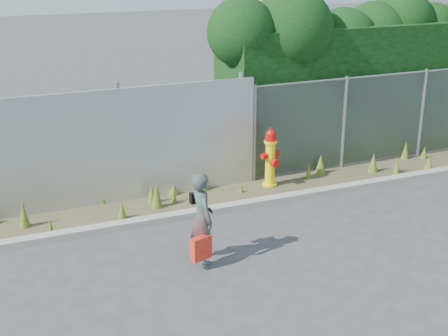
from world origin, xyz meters
name	(u,v)px	position (x,y,z in m)	size (l,w,h in m)	color
ground	(275,251)	(0.00, 0.00, 0.00)	(80.00, 80.00, 0.00)	#3C3C3E
curb	(230,207)	(0.00, 1.80, 0.06)	(16.00, 0.22, 0.12)	gray
weed_strip	(199,194)	(-0.38, 2.47, 0.13)	(16.00, 1.31, 0.53)	#474028
corrugated_fence	(36,156)	(-3.25, 3.01, 1.10)	(8.50, 0.21, 2.30)	#A8ABAF
chainlink_fence	(384,118)	(4.25, 3.00, 1.03)	(6.50, 0.07, 2.05)	gray
hedge	(364,65)	(4.32, 4.00, 2.05)	(7.78, 2.01, 3.84)	black
fire_hydrant	(270,158)	(1.23, 2.60, 0.60)	(0.41, 0.37, 1.24)	yellow
woman	(202,218)	(-1.19, 0.15, 0.73)	(0.53, 0.35, 1.45)	#116B67
red_tote_bag	(201,248)	(-1.31, -0.08, 0.35)	(0.33, 0.12, 0.43)	red
black_shoulder_bag	(197,197)	(-1.20, 0.34, 0.99)	(0.23, 0.09, 0.17)	black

